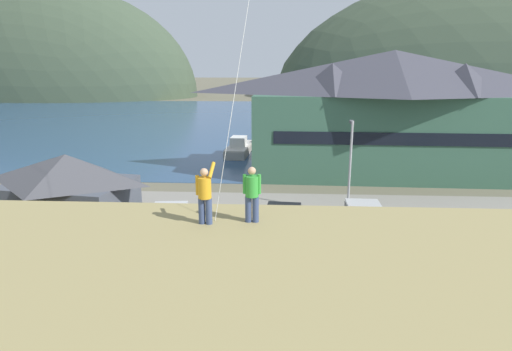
{
  "coord_description": "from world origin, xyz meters",
  "views": [
    {
      "loc": [
        0.86,
        -18.63,
        10.57
      ],
      "look_at": [
        -0.62,
        9.0,
        3.2
      ],
      "focal_mm": 29.79,
      "sensor_mm": 36.0,
      "label": 1
    }
  ],
  "objects_px": {
    "moored_boat_outer_mooring": "(298,150)",
    "parked_car_lone_by_shed": "(282,218)",
    "wharf_dock": "(270,145)",
    "parked_car_front_row_silver": "(12,262)",
    "storage_shed_waterside": "(291,149)",
    "parked_car_mid_row_center": "(361,215)",
    "parked_car_back_row_left": "(217,252)",
    "parking_light_pole": "(350,161)",
    "moored_boat_wharfside": "(239,148)",
    "parked_car_mid_row_near": "(417,257)",
    "harbor_lodge": "(391,111)",
    "parked_car_front_row_end": "(125,252)",
    "storage_shed_near_lot": "(69,194)",
    "person_kite_flyer": "(205,194)",
    "parked_car_mid_row_far": "(172,218)",
    "person_companion": "(252,193)"
  },
  "relations": [
    {
      "from": "person_kite_flyer",
      "to": "person_companion",
      "type": "xyz_separation_m",
      "value": [
        1.4,
        0.23,
        -0.02
      ]
    },
    {
      "from": "storage_shed_waterside",
      "to": "parked_car_front_row_silver",
      "type": "height_order",
      "value": "storage_shed_waterside"
    },
    {
      "from": "wharf_dock",
      "to": "parked_car_front_row_silver",
      "type": "height_order",
      "value": "parked_car_front_row_silver"
    },
    {
      "from": "parked_car_mid_row_near",
      "to": "moored_boat_wharfside",
      "type": "bearing_deg",
      "value": 111.73
    },
    {
      "from": "moored_boat_outer_mooring",
      "to": "parked_car_mid_row_near",
      "type": "relative_size",
      "value": 1.58
    },
    {
      "from": "harbor_lodge",
      "to": "moored_boat_outer_mooring",
      "type": "relative_size",
      "value": 4.01
    },
    {
      "from": "wharf_dock",
      "to": "parking_light_pole",
      "type": "xyz_separation_m",
      "value": [
        6.11,
        -24.18,
        3.59
      ]
    },
    {
      "from": "parking_light_pole",
      "to": "wharf_dock",
      "type": "bearing_deg",
      "value": 104.17
    },
    {
      "from": "parked_car_front_row_silver",
      "to": "person_kite_flyer",
      "type": "xyz_separation_m",
      "value": [
        10.88,
        -6.44,
        5.71
      ]
    },
    {
      "from": "wharf_dock",
      "to": "parked_car_front_row_end",
      "type": "xyz_separation_m",
      "value": [
        -6.82,
        -33.51,
        0.71
      ]
    },
    {
      "from": "parked_car_front_row_end",
      "to": "parking_light_pole",
      "type": "height_order",
      "value": "parking_light_pole"
    },
    {
      "from": "storage_shed_waterside",
      "to": "parked_car_front_row_silver",
      "type": "relative_size",
      "value": 1.5
    },
    {
      "from": "wharf_dock",
      "to": "moored_boat_outer_mooring",
      "type": "distance_m",
      "value": 5.64
    },
    {
      "from": "parked_car_mid_row_center",
      "to": "parked_car_mid_row_near",
      "type": "relative_size",
      "value": 0.98
    },
    {
      "from": "storage_shed_near_lot",
      "to": "moored_boat_outer_mooring",
      "type": "distance_m",
      "value": 28.85
    },
    {
      "from": "parked_car_mid_row_far",
      "to": "parked_car_mid_row_center",
      "type": "xyz_separation_m",
      "value": [
        12.05,
        1.16,
        0.0
      ]
    },
    {
      "from": "wharf_dock",
      "to": "harbor_lodge",
      "type": "bearing_deg",
      "value": -47.85
    },
    {
      "from": "wharf_dock",
      "to": "moored_boat_wharfside",
      "type": "relative_size",
      "value": 1.9
    },
    {
      "from": "storage_shed_near_lot",
      "to": "parked_car_front_row_silver",
      "type": "relative_size",
      "value": 1.96
    },
    {
      "from": "storage_shed_near_lot",
      "to": "parked_car_mid_row_near",
      "type": "xyz_separation_m",
      "value": [
        20.0,
        -4.37,
        -1.64
      ]
    },
    {
      "from": "storage_shed_waterside",
      "to": "parked_car_lone_by_shed",
      "type": "bearing_deg",
      "value": -93.47
    },
    {
      "from": "parked_car_back_row_left",
      "to": "parking_light_pole",
      "type": "relative_size",
      "value": 0.64
    },
    {
      "from": "harbor_lodge",
      "to": "person_kite_flyer",
      "type": "xyz_separation_m",
      "value": [
        -12.67,
        -28.56,
        0.59
      ]
    },
    {
      "from": "parking_light_pole",
      "to": "moored_boat_outer_mooring",
      "type": "bearing_deg",
      "value": 97.81
    },
    {
      "from": "parked_car_mid_row_near",
      "to": "parked_car_front_row_silver",
      "type": "bearing_deg",
      "value": -175.34
    },
    {
      "from": "wharf_dock",
      "to": "parked_car_front_row_silver",
      "type": "relative_size",
      "value": 3.41
    },
    {
      "from": "moored_boat_wharfside",
      "to": "person_companion",
      "type": "distance_m",
      "value": 38.0
    },
    {
      "from": "moored_boat_outer_mooring",
      "to": "moored_boat_wharfside",
      "type": "bearing_deg",
      "value": 174.42
    },
    {
      "from": "parked_car_mid_row_center",
      "to": "storage_shed_near_lot",
      "type": "bearing_deg",
      "value": -174.85
    },
    {
      "from": "parked_car_back_row_left",
      "to": "moored_boat_wharfside",
      "type": "bearing_deg",
      "value": 92.99
    },
    {
      "from": "wharf_dock",
      "to": "moored_boat_wharfside",
      "type": "height_order",
      "value": "moored_boat_wharfside"
    },
    {
      "from": "storage_shed_waterside",
      "to": "moored_boat_outer_mooring",
      "type": "distance_m",
      "value": 7.43
    },
    {
      "from": "person_kite_flyer",
      "to": "person_companion",
      "type": "bearing_deg",
      "value": 9.24
    },
    {
      "from": "parked_car_back_row_left",
      "to": "parked_car_mid_row_center",
      "type": "bearing_deg",
      "value": 35.54
    },
    {
      "from": "moored_boat_outer_mooring",
      "to": "parked_car_lone_by_shed",
      "type": "distance_m",
      "value": 23.78
    },
    {
      "from": "parked_car_front_row_end",
      "to": "storage_shed_waterside",
      "type": "bearing_deg",
      "value": 67.18
    },
    {
      "from": "moored_boat_outer_mooring",
      "to": "parked_car_front_row_silver",
      "type": "distance_m",
      "value": 34.1
    },
    {
      "from": "harbor_lodge",
      "to": "parked_car_front_row_end",
      "type": "distance_m",
      "value": 28.18
    },
    {
      "from": "parked_car_lone_by_shed",
      "to": "parked_car_front_row_end",
      "type": "bearing_deg",
      "value": -146.89
    },
    {
      "from": "parked_car_mid_row_near",
      "to": "parking_light_pole",
      "type": "xyz_separation_m",
      "value": [
        -2.06,
        9.08,
        2.88
      ]
    },
    {
      "from": "parked_car_back_row_left",
      "to": "parking_light_pole",
      "type": "height_order",
      "value": "parking_light_pole"
    },
    {
      "from": "wharf_dock",
      "to": "moored_boat_outer_mooring",
      "type": "height_order",
      "value": "moored_boat_outer_mooring"
    },
    {
      "from": "parked_car_mid_row_near",
      "to": "parking_light_pole",
      "type": "height_order",
      "value": "parking_light_pole"
    },
    {
      "from": "parked_car_mid_row_near",
      "to": "parking_light_pole",
      "type": "relative_size",
      "value": 0.65
    },
    {
      "from": "storage_shed_waterside",
      "to": "parked_car_mid_row_center",
      "type": "height_order",
      "value": "storage_shed_waterside"
    },
    {
      "from": "person_kite_flyer",
      "to": "wharf_dock",
      "type": "bearing_deg",
      "value": 88.47
    },
    {
      "from": "moored_boat_outer_mooring",
      "to": "person_companion",
      "type": "xyz_separation_m",
      "value": [
        -3.11,
        -36.63,
        6.03
      ]
    },
    {
      "from": "parked_car_mid_row_center",
      "to": "parking_light_pole",
      "type": "xyz_separation_m",
      "value": [
        -0.35,
        3.06,
        2.88
      ]
    },
    {
      "from": "storage_shed_near_lot",
      "to": "parked_car_front_row_end",
      "type": "bearing_deg",
      "value": -42.64
    },
    {
      "from": "parked_car_mid_row_center",
      "to": "person_companion",
      "type": "xyz_separation_m",
      "value": [
        -6.16,
        -13.87,
        5.69
      ]
    }
  ]
}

